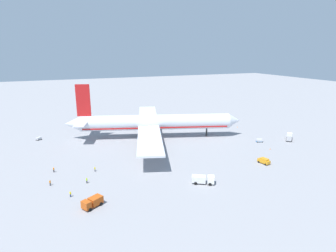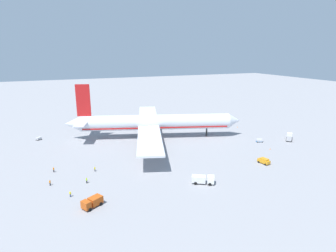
{
  "view_description": "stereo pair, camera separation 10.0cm",
  "coord_description": "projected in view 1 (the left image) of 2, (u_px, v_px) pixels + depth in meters",
  "views": [
    {
      "loc": [
        -42.37,
        -115.61,
        37.87
      ],
      "look_at": [
        5.47,
        -0.94,
        4.97
      ],
      "focal_mm": 30.3,
      "sensor_mm": 36.0,
      "label": 1
    },
    {
      "loc": [
        -42.28,
        -115.65,
        37.87
      ],
      "look_at": [
        5.47,
        -0.94,
        4.97
      ],
      "focal_mm": 30.3,
      "sensor_mm": 36.0,
      "label": 2
    }
  ],
  "objects": [
    {
      "name": "ground_worker_3",
      "position": [
        95.0,
        169.0,
        91.89
      ],
      "size": [
        0.56,
        0.56,
        1.64
      ],
      "color": "#3F3F47",
      "rests_on": "ground"
    },
    {
      "name": "service_truck_0",
      "position": [
        203.0,
        179.0,
        83.33
      ],
      "size": [
        6.77,
        5.35,
        2.53
      ],
      "color": "white",
      "rests_on": "ground"
    },
    {
      "name": "service_truck_2",
      "position": [
        93.0,
        202.0,
        70.8
      ],
      "size": [
        5.74,
        4.69,
        2.39
      ],
      "color": "#BF4C14",
      "rests_on": "ground"
    },
    {
      "name": "baggage_cart_1",
      "position": [
        259.0,
        140.0,
        121.73
      ],
      "size": [
        3.45,
        2.3,
        1.36
      ],
      "color": "#26598C",
      "rests_on": "ground"
    },
    {
      "name": "ground_worker_4",
      "position": [
        50.0,
        183.0,
        82.21
      ],
      "size": [
        0.49,
        0.49,
        1.76
      ],
      "color": "black",
      "rests_on": "ground"
    },
    {
      "name": "service_van",
      "position": [
        264.0,
        161.0,
        98.32
      ],
      "size": [
        2.7,
        4.52,
        1.97
      ],
      "color": "orange",
      "rests_on": "ground"
    },
    {
      "name": "ground_worker_1",
      "position": [
        87.0,
        180.0,
        83.71
      ],
      "size": [
        0.43,
        0.43,
        1.76
      ],
      "color": "black",
      "rests_on": "ground"
    },
    {
      "name": "airliner",
      "position": [
        153.0,
        123.0,
        126.62
      ],
      "size": [
        76.7,
        79.98,
        24.3
      ],
      "color": "silver",
      "rests_on": "ground"
    },
    {
      "name": "baggage_cart_0",
      "position": [
        39.0,
        138.0,
        124.62
      ],
      "size": [
        2.68,
        2.46,
        1.24
      ],
      "color": "#595B60",
      "rests_on": "ground"
    },
    {
      "name": "traffic_cone_0",
      "position": [
        238.0,
        127.0,
        145.18
      ],
      "size": [
        0.36,
        0.36,
        0.55
      ],
      "primitive_type": "cone",
      "color": "orange",
      "rests_on": "ground"
    },
    {
      "name": "ground_plane",
      "position": [
        156.0,
        137.0,
        128.6
      ],
      "size": [
        600.0,
        600.0,
        0.0
      ],
      "primitive_type": "plane",
      "color": "gray"
    },
    {
      "name": "ground_worker_0",
      "position": [
        54.0,
        170.0,
        91.28
      ],
      "size": [
        0.55,
        0.55,
        1.78
      ],
      "color": "black",
      "rests_on": "ground"
    },
    {
      "name": "traffic_cone_1",
      "position": [
        270.0,
        149.0,
        112.48
      ],
      "size": [
        0.36,
        0.36,
        0.55
      ],
      "primitive_type": "cone",
      "color": "orange",
      "rests_on": "ground"
    },
    {
      "name": "service_truck_1",
      "position": [
        289.0,
        137.0,
        124.12
      ],
      "size": [
        6.12,
        5.91,
        2.67
      ],
      "color": "white",
      "rests_on": "ground"
    },
    {
      "name": "ground_worker_2",
      "position": [
        70.0,
        194.0,
        75.82
      ],
      "size": [
        0.54,
        0.54,
        1.68
      ],
      "color": "navy",
      "rests_on": "ground"
    }
  ]
}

